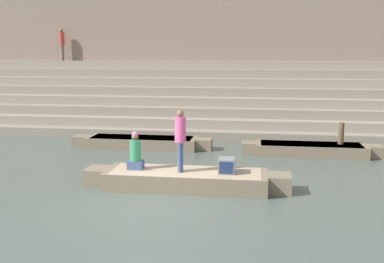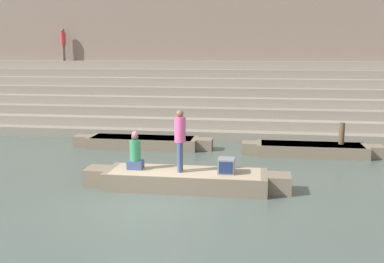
{
  "view_description": "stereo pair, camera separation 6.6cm",
  "coord_description": "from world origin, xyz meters",
  "px_view_note": "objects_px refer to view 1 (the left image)",
  "views": [
    {
      "loc": [
        2.52,
        -10.17,
        3.75
      ],
      "look_at": [
        0.66,
        2.89,
        1.38
      ],
      "focal_mm": 42.0,
      "sensor_mm": 36.0,
      "label": 1
    },
    {
      "loc": [
        2.59,
        -10.16,
        3.75
      ],
      "look_at": [
        0.66,
        2.89,
        1.38
      ],
      "focal_mm": 42.0,
      "sensor_mm": 36.0,
      "label": 2
    }
  ],
  "objects_px": {
    "person_standing": "(180,136)",
    "mooring_post": "(341,139)",
    "tv_set": "(227,166)",
    "rowboat_main": "(186,179)",
    "moored_boat_shore": "(142,142)",
    "person_rowing": "(135,154)",
    "moored_boat_distant": "(311,149)",
    "person_on_steps": "(62,42)"
  },
  "relations": [
    {
      "from": "person_on_steps",
      "to": "moored_boat_shore",
      "type": "bearing_deg",
      "value": 81.95
    },
    {
      "from": "tv_set",
      "to": "mooring_post",
      "type": "distance_m",
      "value": 6.11
    },
    {
      "from": "rowboat_main",
      "to": "moored_boat_distant",
      "type": "height_order",
      "value": "rowboat_main"
    },
    {
      "from": "moored_boat_shore",
      "to": "moored_boat_distant",
      "type": "height_order",
      "value": "same"
    },
    {
      "from": "person_standing",
      "to": "tv_set",
      "type": "height_order",
      "value": "person_standing"
    },
    {
      "from": "tv_set",
      "to": "mooring_post",
      "type": "relative_size",
      "value": 0.41
    },
    {
      "from": "person_standing",
      "to": "moored_boat_shore",
      "type": "height_order",
      "value": "person_standing"
    },
    {
      "from": "moored_boat_distant",
      "to": "person_standing",
      "type": "bearing_deg",
      "value": -124.31
    },
    {
      "from": "person_rowing",
      "to": "moored_boat_shore",
      "type": "distance_m",
      "value": 5.12
    },
    {
      "from": "moored_boat_distant",
      "to": "mooring_post",
      "type": "bearing_deg",
      "value": 14.34
    },
    {
      "from": "tv_set",
      "to": "rowboat_main",
      "type": "bearing_deg",
      "value": -178.83
    },
    {
      "from": "person_rowing",
      "to": "tv_set",
      "type": "xyz_separation_m",
      "value": [
        2.56,
        -0.05,
        -0.24
      ]
    },
    {
      "from": "person_rowing",
      "to": "tv_set",
      "type": "distance_m",
      "value": 2.57
    },
    {
      "from": "person_on_steps",
      "to": "rowboat_main",
      "type": "bearing_deg",
      "value": 76.2
    },
    {
      "from": "mooring_post",
      "to": "person_rowing",
      "type": "bearing_deg",
      "value": -143.71
    },
    {
      "from": "person_standing",
      "to": "person_on_steps",
      "type": "distance_m",
      "value": 14.85
    },
    {
      "from": "person_rowing",
      "to": "moored_boat_shore",
      "type": "height_order",
      "value": "person_rowing"
    },
    {
      "from": "rowboat_main",
      "to": "moored_boat_distant",
      "type": "distance_m",
      "value": 6.02
    },
    {
      "from": "person_rowing",
      "to": "tv_set",
      "type": "relative_size",
      "value": 2.19
    },
    {
      "from": "moored_boat_shore",
      "to": "person_on_steps",
      "type": "relative_size",
      "value": 3.2
    },
    {
      "from": "rowboat_main",
      "to": "person_rowing",
      "type": "xyz_separation_m",
      "value": [
        -1.44,
        0.03,
        0.67
      ]
    },
    {
      "from": "person_standing",
      "to": "person_rowing",
      "type": "distance_m",
      "value": 1.41
    },
    {
      "from": "rowboat_main",
      "to": "tv_set",
      "type": "bearing_deg",
      "value": -1.72
    },
    {
      "from": "person_standing",
      "to": "person_rowing",
      "type": "relative_size",
      "value": 1.59
    },
    {
      "from": "tv_set",
      "to": "moored_boat_shore",
      "type": "distance_m",
      "value": 6.21
    },
    {
      "from": "rowboat_main",
      "to": "moored_boat_distant",
      "type": "bearing_deg",
      "value": 48.94
    },
    {
      "from": "mooring_post",
      "to": "person_on_steps",
      "type": "distance_m",
      "value": 15.77
    },
    {
      "from": "moored_boat_distant",
      "to": "moored_boat_shore",
      "type": "bearing_deg",
      "value": -176.86
    },
    {
      "from": "tv_set",
      "to": "person_on_steps",
      "type": "distance_m",
      "value": 15.74
    },
    {
      "from": "person_standing",
      "to": "person_rowing",
      "type": "xyz_separation_m",
      "value": [
        -1.29,
        0.09,
        -0.55
      ]
    },
    {
      "from": "moored_boat_distant",
      "to": "person_on_steps",
      "type": "relative_size",
      "value": 2.9
    },
    {
      "from": "moored_boat_shore",
      "to": "moored_boat_distant",
      "type": "distance_m",
      "value": 6.43
    },
    {
      "from": "moored_boat_distant",
      "to": "tv_set",
      "type": "bearing_deg",
      "value": -114.36
    },
    {
      "from": "person_standing",
      "to": "rowboat_main",
      "type": "bearing_deg",
      "value": 5.63
    },
    {
      "from": "moored_boat_shore",
      "to": "person_standing",
      "type": "bearing_deg",
      "value": -63.85
    },
    {
      "from": "person_standing",
      "to": "mooring_post",
      "type": "xyz_separation_m",
      "value": [
        5.1,
        4.79,
        -0.88
      ]
    },
    {
      "from": "rowboat_main",
      "to": "person_standing",
      "type": "height_order",
      "value": "person_standing"
    },
    {
      "from": "rowboat_main",
      "to": "person_standing",
      "type": "relative_size",
      "value": 3.34
    },
    {
      "from": "rowboat_main",
      "to": "mooring_post",
      "type": "height_order",
      "value": "mooring_post"
    },
    {
      "from": "moored_boat_shore",
      "to": "mooring_post",
      "type": "distance_m",
      "value": 7.5
    },
    {
      "from": "person_standing",
      "to": "moored_boat_shore",
      "type": "distance_m",
      "value": 5.72
    },
    {
      "from": "rowboat_main",
      "to": "person_standing",
      "type": "bearing_deg",
      "value": -158.16
    }
  ]
}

